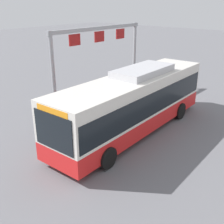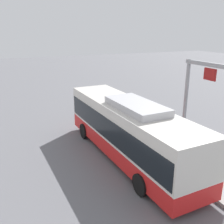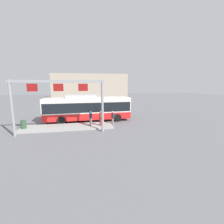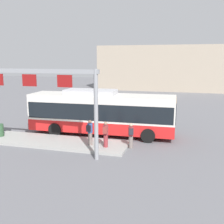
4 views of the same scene
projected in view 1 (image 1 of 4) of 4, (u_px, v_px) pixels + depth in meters
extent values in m
plane|color=slate|center=(133.00, 131.00, 15.54)|extent=(120.00, 120.00, 0.00)
cube|color=#9E9E99|center=(119.00, 107.00, 18.93)|extent=(10.00, 2.80, 0.16)
cube|color=red|center=(133.00, 119.00, 15.25)|extent=(11.07, 2.83, 0.85)
cube|color=silver|center=(134.00, 95.00, 14.74)|extent=(11.07, 2.83, 1.90)
cube|color=black|center=(134.00, 98.00, 14.81)|extent=(10.85, 2.87, 1.20)
cube|color=black|center=(53.00, 132.00, 10.76)|extent=(0.10, 2.13, 1.50)
cube|color=#B7B7BC|center=(143.00, 71.00, 14.92)|extent=(3.90, 1.87, 0.36)
cube|color=orange|center=(53.00, 111.00, 10.50)|extent=(0.17, 1.75, 0.28)
cylinder|color=black|center=(107.00, 158.00, 11.97)|extent=(1.01, 0.33, 1.00)
cylinder|color=black|center=(69.00, 141.00, 13.35)|extent=(1.01, 0.33, 1.00)
cylinder|color=black|center=(180.00, 111.00, 17.06)|extent=(1.01, 0.33, 1.00)
cylinder|color=black|center=(146.00, 103.00, 18.44)|extent=(1.01, 0.33, 1.00)
cylinder|color=slate|center=(63.00, 128.00, 14.93)|extent=(0.34, 0.34, 0.85)
cylinder|color=maroon|center=(62.00, 116.00, 14.66)|extent=(0.41, 0.41, 0.60)
sphere|color=tan|center=(62.00, 108.00, 14.50)|extent=(0.22, 0.22, 0.22)
cube|color=#26262D|center=(58.00, 114.00, 14.75)|extent=(0.31, 0.24, 0.40)
cylinder|color=maroon|center=(75.00, 114.00, 16.34)|extent=(0.32, 0.32, 0.85)
cylinder|color=maroon|center=(75.00, 103.00, 16.07)|extent=(0.38, 0.38, 0.60)
sphere|color=#9E755B|center=(74.00, 96.00, 15.92)|extent=(0.22, 0.22, 0.22)
cube|color=maroon|center=(71.00, 101.00, 16.19)|extent=(0.30, 0.22, 0.40)
cylinder|color=slate|center=(91.00, 110.00, 17.02)|extent=(0.29, 0.29, 0.85)
cylinder|color=#334C8C|center=(91.00, 98.00, 16.76)|extent=(0.35, 0.35, 0.60)
sphere|color=brown|center=(90.00, 92.00, 16.60)|extent=(0.22, 0.22, 0.22)
cube|color=#26262D|center=(88.00, 97.00, 16.91)|extent=(0.28, 0.19, 0.40)
cylinder|color=gray|center=(134.00, 56.00, 22.52)|extent=(0.24, 0.24, 5.20)
cylinder|color=gray|center=(53.00, 76.00, 16.68)|extent=(0.24, 0.24, 5.20)
cube|color=gray|center=(99.00, 28.00, 18.69)|extent=(8.63, 0.20, 0.24)
cube|color=maroon|center=(120.00, 34.00, 20.50)|extent=(0.90, 0.08, 0.70)
cube|color=maroon|center=(99.00, 37.00, 18.90)|extent=(0.90, 0.08, 0.70)
cube|color=maroon|center=(75.00, 40.00, 17.29)|extent=(0.90, 0.08, 0.70)
cylinder|color=#2D5133|center=(155.00, 85.00, 21.93)|extent=(0.52, 0.52, 0.90)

